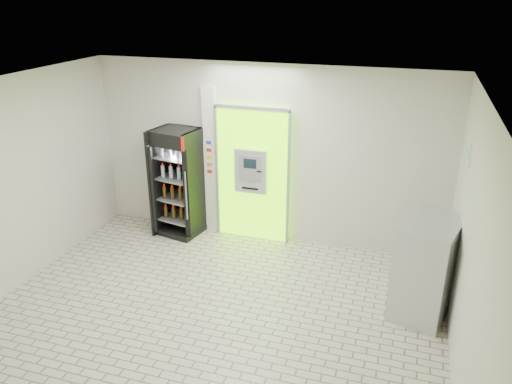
% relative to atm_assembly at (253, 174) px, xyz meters
% --- Properties ---
extents(ground, '(6.00, 6.00, 0.00)m').
position_rel_atm_assembly_xyz_m(ground, '(0.20, -2.41, -1.17)').
color(ground, beige).
rests_on(ground, ground).
extents(room_shell, '(6.00, 6.00, 6.00)m').
position_rel_atm_assembly_xyz_m(room_shell, '(0.20, -2.41, 0.67)').
color(room_shell, beige).
rests_on(room_shell, ground).
extents(atm_assembly, '(1.30, 0.24, 2.33)m').
position_rel_atm_assembly_xyz_m(atm_assembly, '(0.00, 0.00, 0.00)').
color(atm_assembly, '#7BF702').
rests_on(atm_assembly, ground).
extents(pillar, '(0.22, 0.11, 2.60)m').
position_rel_atm_assembly_xyz_m(pillar, '(-0.78, 0.04, 0.13)').
color(pillar, silver).
rests_on(pillar, ground).
extents(beverage_cooler, '(0.82, 0.78, 1.90)m').
position_rel_atm_assembly_xyz_m(beverage_cooler, '(-1.28, -0.23, -0.26)').
color(beverage_cooler, black).
rests_on(beverage_cooler, ground).
extents(steel_cabinet, '(0.92, 1.13, 1.33)m').
position_rel_atm_assembly_xyz_m(steel_cabinet, '(2.86, -1.40, -0.51)').
color(steel_cabinet, '#B8BBC0').
rests_on(steel_cabinet, ground).
extents(exit_sign, '(0.02, 0.22, 0.26)m').
position_rel_atm_assembly_xyz_m(exit_sign, '(3.19, -1.01, 0.95)').
color(exit_sign, white).
rests_on(exit_sign, room_shell).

